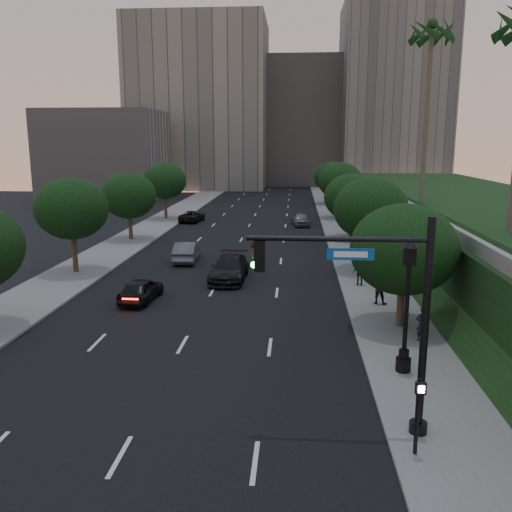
# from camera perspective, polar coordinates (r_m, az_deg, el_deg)

# --- Properties ---
(ground) EXTENTS (160.00, 160.00, 0.00)m
(ground) POSITION_cam_1_polar(r_m,az_deg,el_deg) (20.84, -10.63, -14.20)
(ground) COLOR black
(ground) RESTS_ON ground
(road_surface) EXTENTS (16.00, 140.00, 0.02)m
(road_surface) POSITION_cam_1_polar(r_m,az_deg,el_deg) (49.16, -1.80, 1.29)
(road_surface) COLOR black
(road_surface) RESTS_ON ground
(sidewalk_right) EXTENTS (4.50, 140.00, 0.15)m
(sidewalk_right) POSITION_cam_1_polar(r_m,az_deg,el_deg) (49.16, 10.17, 1.18)
(sidewalk_right) COLOR slate
(sidewalk_right) RESTS_ON ground
(sidewalk_left) EXTENTS (4.50, 140.00, 0.15)m
(sidewalk_left) POSITION_cam_1_polar(r_m,az_deg,el_deg) (51.23, -13.28, 1.48)
(sidewalk_left) COLOR slate
(sidewalk_left) RESTS_ON ground
(embankment) EXTENTS (18.00, 90.00, 4.00)m
(embankment) POSITION_cam_1_polar(r_m,az_deg,el_deg) (49.58, 24.14, 2.67)
(embankment) COLOR black
(embankment) RESTS_ON ground
(parapet_wall) EXTENTS (0.35, 90.00, 0.70)m
(parapet_wall) POSITION_cam_1_polar(r_m,az_deg,el_deg) (47.06, 14.57, 5.77)
(parapet_wall) COLOR slate
(parapet_wall) RESTS_ON embankment
(office_block_left) EXTENTS (26.00, 20.00, 32.00)m
(office_block_left) POSITION_cam_1_polar(r_m,az_deg,el_deg) (111.89, -5.85, 15.44)
(office_block_left) COLOR gray
(office_block_left) RESTS_ON ground
(office_block_mid) EXTENTS (22.00, 18.00, 26.00)m
(office_block_mid) POSITION_cam_1_polar(r_m,az_deg,el_deg) (120.11, 4.76, 13.79)
(office_block_mid) COLOR gray
(office_block_mid) RESTS_ON ground
(office_block_right) EXTENTS (20.00, 22.00, 36.00)m
(office_block_right) POSITION_cam_1_polar(r_m,az_deg,el_deg) (115.95, 14.13, 16.02)
(office_block_right) COLOR gray
(office_block_right) RESTS_ON ground
(office_block_filler) EXTENTS (18.00, 16.00, 14.00)m
(office_block_filler) POSITION_cam_1_polar(r_m,az_deg,el_deg) (93.38, -15.50, 10.25)
(office_block_filler) COLOR gray
(office_block_filler) RESTS_ON ground
(tree_right_a) EXTENTS (5.20, 5.20, 6.24)m
(tree_right_a) POSITION_cam_1_polar(r_m,az_deg,el_deg) (27.05, 15.28, 0.68)
(tree_right_a) COLOR #38281C
(tree_right_a) RESTS_ON ground
(tree_right_b) EXTENTS (5.20, 5.20, 6.74)m
(tree_right_b) POSITION_cam_1_polar(r_m,az_deg,el_deg) (38.68, 11.98, 4.88)
(tree_right_b) COLOR #38281C
(tree_right_b) RESTS_ON ground
(tree_right_c) EXTENTS (5.20, 5.20, 6.24)m
(tree_right_c) POSITION_cam_1_polar(r_m,az_deg,el_deg) (51.57, 10.05, 6.12)
(tree_right_c) COLOR #38281C
(tree_right_c) RESTS_ON ground
(tree_right_d) EXTENTS (5.20, 5.20, 6.74)m
(tree_right_d) POSITION_cam_1_polar(r_m,az_deg,el_deg) (65.42, 8.85, 7.80)
(tree_right_d) COLOR #38281C
(tree_right_d) RESTS_ON ground
(tree_right_e) EXTENTS (5.20, 5.20, 6.24)m
(tree_right_e) POSITION_cam_1_polar(r_m,az_deg,el_deg) (80.38, 7.99, 8.22)
(tree_right_e) COLOR #38281C
(tree_right_e) RESTS_ON ground
(tree_left_b) EXTENTS (5.00, 5.00, 6.71)m
(tree_left_b) POSITION_cam_1_polar(r_m,az_deg,el_deg) (39.44, -18.83, 4.72)
(tree_left_b) COLOR #38281C
(tree_left_b) RESTS_ON ground
(tree_left_c) EXTENTS (5.00, 5.00, 6.34)m
(tree_left_c) POSITION_cam_1_polar(r_m,az_deg,el_deg) (51.63, -13.23, 6.20)
(tree_left_c) COLOR #38281C
(tree_left_c) RESTS_ON ground
(tree_left_d) EXTENTS (5.00, 5.00, 6.71)m
(tree_left_d) POSITION_cam_1_polar(r_m,az_deg,el_deg) (65.05, -9.58, 7.80)
(tree_left_d) COLOR #38281C
(tree_left_d) RESTS_ON ground
(palm_far) EXTENTS (3.20, 3.20, 15.50)m
(palm_far) POSITION_cam_1_polar(r_m,az_deg,el_deg) (50.01, 18.01, 21.24)
(palm_far) COLOR #4C4233
(palm_far) RESTS_ON embankment
(traffic_signal_mast) EXTENTS (5.68, 0.56, 7.00)m
(traffic_signal_mast) POSITION_cam_1_polar(r_m,az_deg,el_deg) (17.01, 13.74, -7.07)
(traffic_signal_mast) COLOR black
(traffic_signal_mast) RESTS_ON ground
(street_lamp) EXTENTS (0.64, 0.64, 5.62)m
(street_lamp) POSITION_cam_1_polar(r_m,az_deg,el_deg) (21.99, 15.55, -5.64)
(street_lamp) COLOR black
(street_lamp) RESTS_ON ground
(pedestrian_signal) EXTENTS (0.30, 0.33, 2.50)m
(pedestrian_signal) POSITION_cam_1_polar(r_m,az_deg,el_deg) (16.82, 16.70, -15.26)
(pedestrian_signal) COLOR black
(pedestrian_signal) RESTS_ON ground
(sedan_near_left) EXTENTS (1.99, 4.22, 1.40)m
(sedan_near_left) POSITION_cam_1_polar(r_m,az_deg,el_deg) (32.16, -12.00, -3.48)
(sedan_near_left) COLOR black
(sedan_near_left) RESTS_ON ground
(sedan_mid_left) EXTENTS (1.90, 4.78, 1.55)m
(sedan_mid_left) POSITION_cam_1_polar(r_m,az_deg,el_deg) (42.23, -7.31, 0.47)
(sedan_mid_left) COLOR #4E5055
(sedan_mid_left) RESTS_ON ground
(sedan_far_left) EXTENTS (2.62, 4.83, 1.29)m
(sedan_far_left) POSITION_cam_1_polar(r_m,az_deg,el_deg) (63.13, -6.74, 4.17)
(sedan_far_left) COLOR black
(sedan_far_left) RESTS_ON ground
(sedan_near_right) EXTENTS (2.38, 5.59, 1.61)m
(sedan_near_right) POSITION_cam_1_polar(r_m,az_deg,el_deg) (36.20, -2.84, -1.32)
(sedan_near_right) COLOR black
(sedan_near_right) RESTS_ON ground
(sedan_far_right) EXTENTS (2.30, 4.45, 1.45)m
(sedan_far_right) POSITION_cam_1_polar(r_m,az_deg,el_deg) (59.95, 4.71, 3.88)
(sedan_far_right) COLOR slate
(sedan_far_right) RESTS_ON ground
(pedestrian_a) EXTENTS (0.65, 0.49, 1.60)m
(pedestrian_a) POSITION_cam_1_polar(r_m,az_deg,el_deg) (26.09, 17.07, -6.83)
(pedestrian_a) COLOR black
(pedestrian_a) RESTS_ON sidewalk_right
(pedestrian_b) EXTENTS (1.14, 1.04, 1.92)m
(pedestrian_b) POSITION_cam_1_polar(r_m,az_deg,el_deg) (31.22, 12.85, -3.20)
(pedestrian_b) COLOR black
(pedestrian_b) RESTS_ON sidewalk_right
(pedestrian_c) EXTENTS (0.97, 0.45, 1.62)m
(pedestrian_c) POSITION_cam_1_polar(r_m,az_deg,el_deg) (34.97, 10.92, -1.75)
(pedestrian_c) COLOR black
(pedestrian_c) RESTS_ON sidewalk_right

